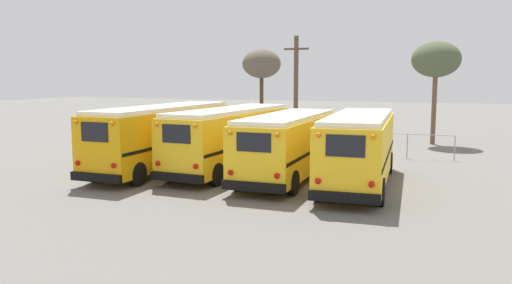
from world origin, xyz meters
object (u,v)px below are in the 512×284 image
Objects in this scene: school_bus_2 at (289,143)px; bare_tree_1 at (436,60)px; school_bus_3 at (359,147)px; utility_pole at (296,88)px; bare_tree_0 at (262,64)px; school_bus_1 at (231,137)px; school_bus_0 at (164,135)px.

school_bus_2 is 16.83m from bare_tree_1.
school_bus_3 is 1.25× the size of utility_pole.
bare_tree_0 reaches higher than school_bus_3.
bare_tree_0 reaches higher than school_bus_1.
school_bus_2 is 3.37m from school_bus_3.
school_bus_1 is at bearing -90.06° from utility_pole.
bare_tree_1 is (9.32, 14.21, 4.16)m from school_bus_1.
utility_pole is at bearing 89.94° from school_bus_1.
school_bus_2 is (3.32, -0.93, -0.08)m from school_bus_1.
bare_tree_1 reaches higher than school_bus_3.
school_bus_1 is 1.09× the size of school_bus_2.
utility_pole is 1.06× the size of bare_tree_1.
school_bus_0 is 3.44m from school_bus_1.
school_bus_2 is at bearing -66.37° from bare_tree_0.
school_bus_0 is at bearing 179.86° from school_bus_2.
school_bus_2 is at bearing -15.63° from school_bus_1.
utility_pole is (-3.31, 12.57, 2.30)m from school_bus_2.
school_bus_0 reaches higher than school_bus_1.
school_bus_2 is 13.20m from utility_pole.
school_bus_1 reaches higher than school_bus_2.
bare_tree_0 is 0.99× the size of bare_tree_1.
school_bus_3 is 1.34× the size of bare_tree_0.
school_bus_3 is at bearing -9.64° from school_bus_2.
school_bus_1 is at bearing 15.37° from school_bus_0.
utility_pole is (3.33, 12.56, 2.16)m from school_bus_0.
school_bus_2 is 1.00× the size of school_bus_3.
school_bus_1 is at bearing 164.37° from school_bus_2.
school_bus_2 is 1.33× the size of bare_tree_0.
utility_pole reaches higher than school_bus_3.
school_bus_3 is 1.32× the size of bare_tree_1.
bare_tree_0 is at bearing 166.97° from bare_tree_1.
utility_pole reaches higher than bare_tree_1.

